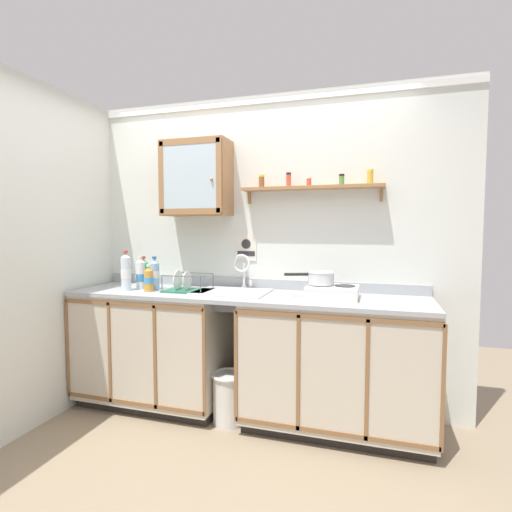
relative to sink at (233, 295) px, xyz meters
The scene contains 20 objects.
floor 1.01m from the sink, 75.69° to the right, with size 5.78×5.78×0.00m, color gray.
back_wall 0.46m from the sink, 72.39° to the left, with size 3.38×0.07×2.54m.
side_wall_left 1.51m from the sink, 153.89° to the right, with size 0.05×3.44×2.54m, color silver.
lower_cabinet_run 0.83m from the sink, behind, with size 1.21×0.62×0.93m.
lower_cabinet_run_right 0.93m from the sink, ahead, with size 1.34×0.62×0.93m.
countertop 0.10m from the sink, 21.75° to the right, with size 2.74×0.64×0.03m, color #9EA3A8.
backsplash 0.28m from the sink, 70.20° to the left, with size 2.74×0.02×0.08m, color #9EA3A8.
sink is the anchor object (origin of this frame).
hot_plate_stove 0.77m from the sink, ahead, with size 0.36×0.31×0.09m.
saucepan 0.70m from the sink, ahead, with size 0.35×0.20×0.09m.
bottle_juice_amber_0 0.68m from the sink, 167.88° to the right, with size 0.07×0.07×0.22m.
bottle_water_blue_1 0.68m from the sink, behind, with size 0.08×0.08×0.27m.
bottle_opaque_white_2 0.81m from the sink, behind, with size 0.07×0.07×0.27m.
bottle_water_clear_3 0.89m from the sink, 169.97° to the right, with size 0.08×0.08×0.32m.
bottle_soda_green_4 0.84m from the sink, behind, with size 0.09×0.09×0.26m.
dish_rack 0.38m from the sink, behind, with size 0.36×0.26×0.16m.
wall_cabinet 1.01m from the sink, 159.17° to the left, with size 0.56×0.28×0.61m.
spice_shelf 1.04m from the sink, 19.23° to the left, with size 1.10×0.14×0.23m.
warning_sign 0.45m from the sink, 84.77° to the left, with size 0.18×0.01×0.23m.
trash_bin 0.76m from the sink, 79.53° to the right, with size 0.27×0.27×0.38m.
Camera 1 is at (0.97, -2.50, 1.46)m, focal length 27.75 mm.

